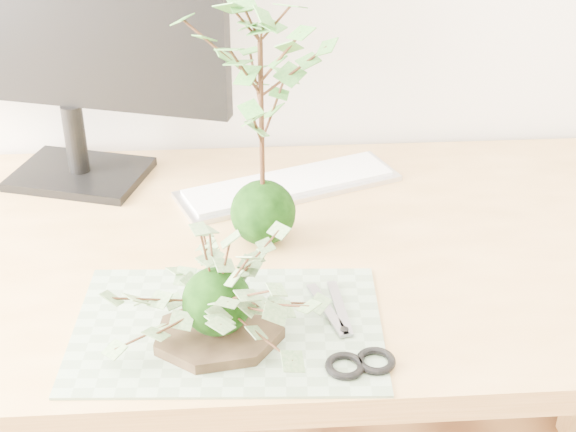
{
  "coord_description": "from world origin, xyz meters",
  "views": [
    {
      "loc": [
        -0.06,
        0.19,
        1.39
      ],
      "look_at": [
        0.0,
        1.14,
        0.84
      ],
      "focal_mm": 50.0,
      "sensor_mm": 36.0,
      "label": 1
    }
  ],
  "objects_px": {
    "maple_kokedama": "(260,59)",
    "keyboard": "(289,185)",
    "desk": "(258,291)",
    "monitor": "(59,18)",
    "ivy_kokedama": "(215,274)"
  },
  "relations": [
    {
      "from": "desk",
      "to": "keyboard",
      "type": "xyz_separation_m",
      "value": [
        0.06,
        0.18,
        0.09
      ]
    },
    {
      "from": "keyboard",
      "to": "monitor",
      "type": "xyz_separation_m",
      "value": [
        -0.36,
        0.07,
        0.28
      ]
    },
    {
      "from": "maple_kokedama",
      "to": "keyboard",
      "type": "height_order",
      "value": "maple_kokedama"
    },
    {
      "from": "desk",
      "to": "keyboard",
      "type": "bearing_deg",
      "value": 70.88
    },
    {
      "from": "desk",
      "to": "monitor",
      "type": "xyz_separation_m",
      "value": [
        -0.3,
        0.25,
        0.37
      ]
    },
    {
      "from": "desk",
      "to": "monitor",
      "type": "height_order",
      "value": "monitor"
    },
    {
      "from": "maple_kokedama",
      "to": "monitor",
      "type": "distance_m",
      "value": 0.4
    },
    {
      "from": "desk",
      "to": "ivy_kokedama",
      "type": "xyz_separation_m",
      "value": [
        -0.06,
        -0.23,
        0.19
      ]
    },
    {
      "from": "monitor",
      "to": "desk",
      "type": "bearing_deg",
      "value": -22.48
    },
    {
      "from": "maple_kokedama",
      "to": "desk",
      "type": "bearing_deg",
      "value": -136.59
    },
    {
      "from": "desk",
      "to": "monitor",
      "type": "distance_m",
      "value": 0.54
    },
    {
      "from": "desk",
      "to": "maple_kokedama",
      "type": "distance_m",
      "value": 0.38
    },
    {
      "from": "maple_kokedama",
      "to": "keyboard",
      "type": "distance_m",
      "value": 0.33
    },
    {
      "from": "maple_kokedama",
      "to": "monitor",
      "type": "height_order",
      "value": "monitor"
    },
    {
      "from": "ivy_kokedama",
      "to": "maple_kokedama",
      "type": "distance_m",
      "value": 0.31
    }
  ]
}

